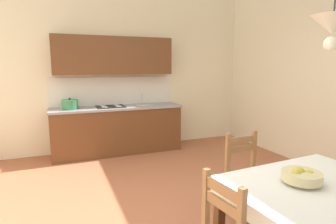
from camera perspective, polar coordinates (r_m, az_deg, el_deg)
ground_plane at (r=3.28m, az=3.89°, el=-22.05°), size 5.83×6.60×0.10m
wall_back at (r=5.72m, az=-9.65°, el=12.59°), size 5.83×0.12×3.98m
kitchen_cabinetry at (r=5.40m, az=-10.58°, el=0.71°), size 2.43×0.63×2.20m
dining_table at (r=2.57m, az=27.20°, el=-15.40°), size 1.45×1.03×0.75m
dining_chair_kitchen_side at (r=3.26m, az=16.10°, el=-12.91°), size 0.43×0.43×0.93m
fruit_bowl at (r=2.45m, az=25.69°, el=-11.79°), size 0.30×0.30×0.12m
pendant_lamp at (r=2.49m, az=30.75°, el=14.96°), size 0.32×0.32×0.80m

